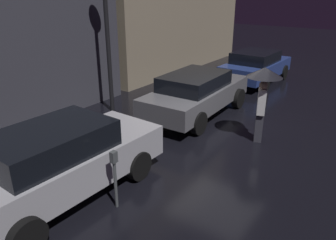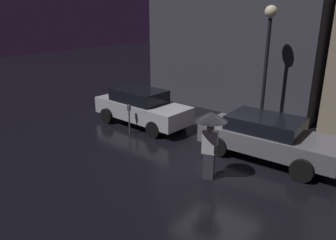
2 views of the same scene
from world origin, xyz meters
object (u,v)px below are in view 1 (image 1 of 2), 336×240
Objects in this scene: parked_car_grey at (196,93)px; street_lamp_near at (105,1)px; parked_car_silver at (59,162)px; pedestrian_with_umbrella at (263,86)px; parked_car_blue at (256,66)px; parking_meter at (115,173)px.

street_lamp_near is at bearing 116.34° from parked_car_grey.
pedestrian_with_umbrella is (4.84, -2.26, 0.76)m from parked_car_silver.
street_lamp_near is at bearing 76.37° from pedestrian_with_umbrella.
parked_car_blue reaches higher than parking_meter.
street_lamp_near is at bearing 44.91° from parking_meter.
parked_car_grey is at bearing 14.03° from parking_meter.
parking_meter is 6.15m from street_lamp_near.
pedestrian_with_umbrella is (-0.75, -2.44, 0.80)m from parked_car_grey.
street_lamp_near reaches higher than parking_meter.
parking_meter is at bearing -167.59° from parked_car_grey.
street_lamp_near is (4.24, 2.72, 2.78)m from parked_car_silver.
parked_car_silver is 0.90× the size of street_lamp_near.
parked_car_grey is 0.92× the size of street_lamp_near.
pedestrian_with_umbrella is at bearing -14.34° from parking_meter.
parked_car_blue is at bearing -22.42° from street_lamp_near.
pedestrian_with_umbrella reaches higher than parked_car_grey.
parked_car_blue is at bearing 6.74° from parking_meter.
parked_car_grey is 5.37m from parking_meter.
parked_car_silver reaches higher than parking_meter.
parked_car_silver is 1.19m from parking_meter.
parking_meter is (-10.25, -1.21, 0.00)m from parked_car_blue.
parked_car_blue is 0.82× the size of street_lamp_near.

